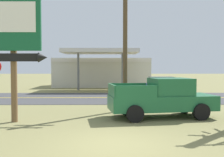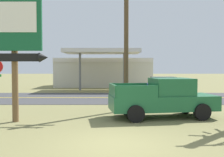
{
  "view_description": "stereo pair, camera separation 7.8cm",
  "coord_description": "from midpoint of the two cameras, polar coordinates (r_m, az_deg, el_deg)",
  "views": [
    {
      "loc": [
        -0.15,
        -8.63,
        2.52
      ],
      "look_at": [
        0.0,
        8.0,
        1.8
      ],
      "focal_mm": 42.83,
      "sensor_mm": 36.0,
      "label": 1
    },
    {
      "loc": [
        -0.07,
        -8.63,
        2.52
      ],
      "look_at": [
        0.0,
        8.0,
        1.8
      ],
      "focal_mm": 42.83,
      "sensor_mm": 36.0,
      "label": 2
    }
  ],
  "objects": [
    {
      "name": "road_centre_line",
      "position": [
        21.78,
        0.05,
        -4.1
      ],
      "size": [
        126.0,
        0.2,
        0.01
      ],
      "primitive_type": "cube",
      "color": "gold",
      "rests_on": "road_asphalt"
    },
    {
      "name": "gas_station",
      "position": [
        34.61,
        -1.96,
        1.53
      ],
      "size": [
        12.0,
        11.5,
        4.4
      ],
      "color": "beige",
      "rests_on": "ground"
    },
    {
      "name": "road_asphalt",
      "position": [
        21.78,
        0.05,
        -4.14
      ],
      "size": [
        140.0,
        8.0,
        0.02
      ],
      "primitive_type": "cube",
      "color": "#3D3D3F",
      "rests_on": "ground"
    },
    {
      "name": "ground_plane",
      "position": [
        9.0,
        0.48,
        -13.8
      ],
      "size": [
        180.0,
        180.0,
        0.0
      ],
      "primitive_type": "plane",
      "color": "olive"
    },
    {
      "name": "utility_pole",
      "position": [
        15.51,
        2.96,
        9.48
      ],
      "size": [
        1.85,
        0.26,
        8.25
      ],
      "color": "brown",
      "rests_on": "ground"
    },
    {
      "name": "car_blue_near_lane",
      "position": [
        24.16,
        10.97,
        -1.57
      ],
      "size": [
        4.2,
        2.0,
        1.64
      ],
      "color": "#233893",
      "rests_on": "ground"
    },
    {
      "name": "motel_sign",
      "position": [
        12.91,
        -20.16,
        8.52
      ],
      "size": [
        2.88,
        0.54,
        5.95
      ],
      "color": "brown",
      "rests_on": "ground"
    },
    {
      "name": "pickup_green_parked_on_lawn",
      "position": [
        13.59,
        10.91,
        -4.15
      ],
      "size": [
        5.44,
        2.82,
        1.96
      ],
      "color": "#1E6038",
      "rests_on": "ground"
    }
  ]
}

